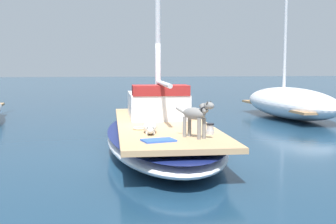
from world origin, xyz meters
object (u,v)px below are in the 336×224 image
object	(u,v)px
dog_white	(150,127)
moored_boat_starboard_side	(291,102)
sailboat_main	(162,136)
deck_towel	(158,140)
dog_grey	(196,115)
deck_winch	(210,129)
coiled_rope	(141,128)

from	to	relation	value
dog_white	moored_boat_starboard_side	bearing A→B (deg)	50.38
sailboat_main	deck_towel	bearing A→B (deg)	-98.40
dog_grey	deck_winch	size ratio (longest dim) A/B	3.86
dog_grey	dog_white	bearing A→B (deg)	136.67
coiled_rope	moored_boat_starboard_side	size ratio (longest dim) A/B	0.04
dog_grey	deck_towel	size ratio (longest dim) A/B	1.45
deck_winch	coiled_rope	xyz separation A→B (m)	(-1.28, 0.84, -0.08)
dog_white	dog_grey	distance (m)	1.11
coiled_rope	sailboat_main	bearing A→B (deg)	60.01
deck_winch	moored_boat_starboard_side	world-z (taller)	moored_boat_starboard_side
deck_towel	moored_boat_starboard_side	distance (m)	9.96
coiled_rope	moored_boat_starboard_side	xyz separation A→B (m)	(6.03, 6.58, -0.08)
dog_grey	deck_towel	xyz separation A→B (m)	(-0.71, -0.24, -0.41)
dog_white	deck_towel	xyz separation A→B (m)	(0.06, -0.97, -0.09)
dog_grey	moored_boat_starboard_side	world-z (taller)	moored_boat_starboard_side
coiled_rope	deck_towel	distance (m)	1.51
moored_boat_starboard_side	dog_white	bearing A→B (deg)	-129.62
dog_white	coiled_rope	size ratio (longest dim) A/B	2.94
deck_towel	coiled_rope	bearing A→B (deg)	97.80
dog_grey	deck_winch	world-z (taller)	dog_grey
sailboat_main	moored_boat_starboard_side	size ratio (longest dim) A/B	0.86
dog_white	moored_boat_starboard_side	xyz separation A→B (m)	(5.89, 7.11, -0.16)
deck_towel	sailboat_main	bearing A→B (deg)	81.60
dog_grey	coiled_rope	distance (m)	1.60
moored_boat_starboard_side	dog_grey	bearing A→B (deg)	-123.13
deck_winch	deck_towel	xyz separation A→B (m)	(-1.07, -0.65, -0.08)
coiled_rope	deck_winch	bearing A→B (deg)	-33.29
sailboat_main	deck_winch	size ratio (longest dim) A/B	34.54
sailboat_main	deck_towel	world-z (taller)	deck_towel
dog_white	dog_grey	bearing A→B (deg)	-43.33
dog_white	dog_grey	world-z (taller)	dog_grey
dog_white	coiled_rope	distance (m)	0.55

